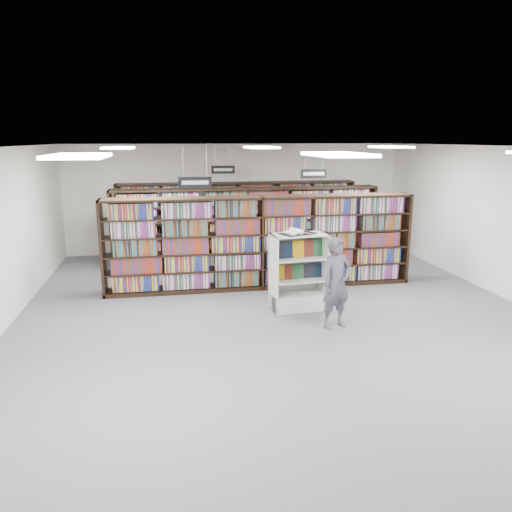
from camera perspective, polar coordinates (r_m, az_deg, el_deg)
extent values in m
plane|color=#525157|center=(9.71, 2.74, -6.91)|extent=(12.00, 12.00, 0.00)
cube|color=white|center=(9.11, 2.97, 12.33)|extent=(10.00, 12.00, 0.10)
cube|color=white|center=(15.12, -2.27, 6.64)|extent=(10.00, 0.10, 3.20)
cube|color=white|center=(3.94, 23.37, -14.23)|extent=(10.00, 0.10, 3.20)
cube|color=black|center=(11.31, 0.55, 1.55)|extent=(7.00, 0.60, 2.10)
cube|color=maroon|center=(11.31, 0.55, 1.55)|extent=(6.88, 0.42, 1.98)
cube|color=black|center=(13.24, -1.05, 3.29)|extent=(7.00, 0.60, 2.10)
cube|color=maroon|center=(13.24, -1.05, 3.29)|extent=(6.88, 0.42, 1.98)
cube|color=black|center=(14.90, -2.09, 4.40)|extent=(7.00, 0.60, 2.10)
cube|color=maroon|center=(14.90, -2.09, 4.40)|extent=(6.88, 0.42, 1.98)
cylinder|color=#B2B2B7|center=(9.89, -8.37, 10.60)|extent=(0.01, 0.01, 0.58)
cylinder|color=#B2B2B7|center=(9.92, -5.70, 10.68)|extent=(0.01, 0.01, 0.58)
cube|color=black|center=(9.93, -6.97, 8.34)|extent=(0.65, 0.02, 0.22)
cube|color=silver|center=(9.92, -6.96, 8.33)|extent=(0.52, 0.00, 0.08)
cylinder|color=#B2B2B7|center=(12.34, 5.62, 11.19)|extent=(0.01, 0.01, 0.58)
cylinder|color=#B2B2B7|center=(12.47, 7.67, 11.15)|extent=(0.01, 0.01, 0.58)
cube|color=black|center=(12.43, 6.60, 9.33)|extent=(0.65, 0.02, 0.22)
cube|color=silver|center=(12.41, 6.62, 9.32)|extent=(0.52, 0.00, 0.08)
cylinder|color=#B2B2B7|center=(13.95, -4.76, 11.44)|extent=(0.01, 0.01, 0.58)
cylinder|color=#B2B2B7|center=(14.00, -2.87, 11.47)|extent=(0.01, 0.01, 0.58)
cube|color=black|center=(13.99, -3.79, 9.82)|extent=(0.65, 0.02, 0.22)
cube|color=silver|center=(13.98, -3.78, 9.82)|extent=(0.52, 0.00, 0.08)
cube|color=white|center=(5.95, -19.61, 10.71)|extent=(0.60, 1.20, 0.04)
cube|color=white|center=(6.23, 9.32, 11.37)|extent=(0.60, 1.20, 0.04)
cube|color=white|center=(10.92, -15.43, 11.83)|extent=(0.60, 1.20, 0.04)
cube|color=white|center=(11.07, 0.58, 12.31)|extent=(0.60, 1.20, 0.04)
cube|color=white|center=(12.00, 15.13, 11.94)|extent=(0.60, 1.20, 0.04)
cube|color=silver|center=(10.11, 4.82, -5.13)|extent=(1.15, 0.66, 0.33)
cube|color=silver|center=(9.76, 1.98, -2.05)|extent=(0.09, 0.55, 1.54)
cube|color=silver|center=(10.13, 7.70, -1.60)|extent=(0.09, 0.55, 1.54)
cube|color=silver|center=(10.17, 4.38, -1.45)|extent=(1.10, 0.14, 1.54)
cube|color=silver|center=(9.76, 4.98, 2.45)|extent=(1.15, 0.66, 0.03)
cube|color=silver|center=(9.98, 4.87, -2.73)|extent=(1.06, 0.61, 0.02)
cube|color=silver|center=(9.87, 4.92, -0.28)|extent=(1.06, 0.61, 0.02)
cube|color=black|center=(9.73, 2.47, 0.64)|extent=(0.23, 0.10, 0.33)
cube|color=#0F1D31|center=(9.80, 3.67, 0.71)|extent=(0.23, 0.10, 0.33)
cube|color=gold|center=(9.87, 4.84, 0.79)|extent=(0.23, 0.10, 0.33)
cube|color=maroon|center=(9.95, 6.00, 0.86)|extent=(0.23, 0.10, 0.33)
cube|color=#21572F|center=(10.03, 7.14, 0.93)|extent=(0.23, 0.10, 0.33)
cube|color=gold|center=(9.85, 2.56, -1.91)|extent=(0.25, 0.09, 0.31)
cube|color=maroon|center=(9.91, 3.68, -1.83)|extent=(0.25, 0.09, 0.31)
cube|color=#21572F|center=(9.98, 4.79, -1.74)|extent=(0.25, 0.09, 0.31)
cube|color=black|center=(10.05, 5.88, -1.65)|extent=(0.25, 0.09, 0.31)
cube|color=#0F1D31|center=(10.13, 6.96, -1.57)|extent=(0.25, 0.09, 0.31)
cube|color=black|center=(9.76, 4.73, 2.59)|extent=(0.78, 0.64, 0.02)
cube|color=white|center=(9.72, 3.80, 2.63)|extent=(0.42, 0.46, 0.06)
cube|color=white|center=(9.80, 5.66, 2.68)|extent=(0.42, 0.45, 0.08)
cylinder|color=white|center=(9.74, 4.62, 2.90)|extent=(0.23, 0.36, 0.10)
imported|color=#514C57|center=(9.04, 9.18, -3.07)|extent=(0.70, 0.58, 1.66)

